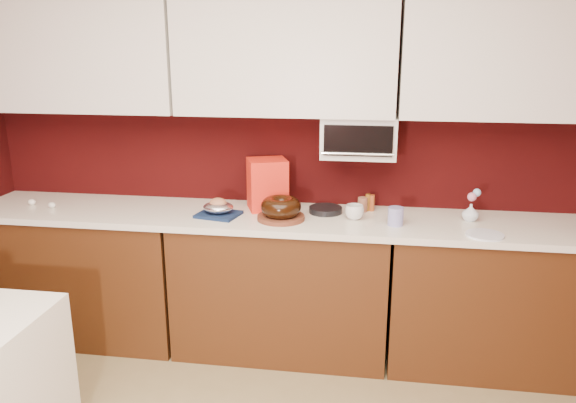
# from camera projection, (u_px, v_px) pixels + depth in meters

# --- Properties ---
(wall_back) EXTENTS (4.00, 0.02, 2.50)m
(wall_back) POSITION_uv_depth(u_px,v_px,m) (289.00, 150.00, 3.65)
(wall_back) COLOR #320606
(wall_back) RESTS_ON floor
(base_cabinet_left) EXTENTS (1.31, 0.58, 0.86)m
(base_cabinet_left) POSITION_uv_depth(u_px,v_px,m) (87.00, 274.00, 3.77)
(base_cabinet_left) COLOR #48240E
(base_cabinet_left) RESTS_ON floor
(base_cabinet_center) EXTENTS (1.31, 0.58, 0.86)m
(base_cabinet_center) POSITION_uv_depth(u_px,v_px,m) (282.00, 286.00, 3.58)
(base_cabinet_center) COLOR #48240E
(base_cabinet_center) RESTS_ON floor
(base_cabinet_right) EXTENTS (1.31, 0.58, 0.86)m
(base_cabinet_right) POSITION_uv_depth(u_px,v_px,m) (500.00, 300.00, 3.38)
(base_cabinet_right) COLOR #48240E
(base_cabinet_right) RESTS_ON floor
(countertop) EXTENTS (4.00, 0.62, 0.04)m
(countertop) POSITION_uv_depth(u_px,v_px,m) (282.00, 219.00, 3.45)
(countertop) COLOR white
(countertop) RESTS_ON base_cabinet_center
(upper_cabinet_left) EXTENTS (1.31, 0.33, 0.70)m
(upper_cabinet_left) POSITION_uv_depth(u_px,v_px,m) (76.00, 55.00, 3.52)
(upper_cabinet_left) COLOR white
(upper_cabinet_left) RESTS_ON wall_back
(upper_cabinet_center) EXTENTS (1.31, 0.33, 0.70)m
(upper_cabinet_center) POSITION_uv_depth(u_px,v_px,m) (285.00, 56.00, 3.33)
(upper_cabinet_center) COLOR white
(upper_cabinet_center) RESTS_ON wall_back
(upper_cabinet_right) EXTENTS (1.31, 0.33, 0.70)m
(upper_cabinet_right) POSITION_uv_depth(u_px,v_px,m) (521.00, 56.00, 3.14)
(upper_cabinet_right) COLOR white
(upper_cabinet_right) RESTS_ON wall_back
(toaster_oven) EXTENTS (0.45, 0.30, 0.25)m
(toaster_oven) POSITION_uv_depth(u_px,v_px,m) (359.00, 136.00, 3.41)
(toaster_oven) COLOR white
(toaster_oven) RESTS_ON upper_cabinet_center
(toaster_oven_door) EXTENTS (0.40, 0.02, 0.18)m
(toaster_oven_door) POSITION_uv_depth(u_px,v_px,m) (358.00, 141.00, 3.26)
(toaster_oven_door) COLOR black
(toaster_oven_door) RESTS_ON toaster_oven
(toaster_oven_handle) EXTENTS (0.42, 0.02, 0.02)m
(toaster_oven_handle) POSITION_uv_depth(u_px,v_px,m) (358.00, 154.00, 3.27)
(toaster_oven_handle) COLOR silver
(toaster_oven_handle) RESTS_ON toaster_oven
(cake_base) EXTENTS (0.35, 0.35, 0.03)m
(cake_base) POSITION_uv_depth(u_px,v_px,m) (281.00, 218.00, 3.36)
(cake_base) COLOR brown
(cake_base) RESTS_ON countertop
(bundt_cake) EXTENTS (0.28, 0.28, 0.10)m
(bundt_cake) POSITION_uv_depth(u_px,v_px,m) (281.00, 207.00, 3.35)
(bundt_cake) COLOR black
(bundt_cake) RESTS_ON cake_base
(navy_towel) EXTENTS (0.28, 0.25, 0.02)m
(navy_towel) POSITION_uv_depth(u_px,v_px,m) (218.00, 214.00, 3.44)
(navy_towel) COLOR #122345
(navy_towel) RESTS_ON countertop
(foil_ham_nest) EXTENTS (0.21, 0.18, 0.07)m
(foil_ham_nest) POSITION_uv_depth(u_px,v_px,m) (218.00, 207.00, 3.43)
(foil_ham_nest) COLOR white
(foil_ham_nest) RESTS_ON navy_towel
(roasted_ham) EXTENTS (0.12, 0.10, 0.07)m
(roasted_ham) POSITION_uv_depth(u_px,v_px,m) (218.00, 203.00, 3.42)
(roasted_ham) COLOR tan
(roasted_ham) RESTS_ON foil_ham_nest
(pandoro_box) EXTENTS (0.30, 0.28, 0.32)m
(pandoro_box) POSITION_uv_depth(u_px,v_px,m) (267.00, 184.00, 3.56)
(pandoro_box) COLOR red
(pandoro_box) RESTS_ON countertop
(dark_pan) EXTENTS (0.23, 0.23, 0.04)m
(dark_pan) POSITION_uv_depth(u_px,v_px,m) (325.00, 210.00, 3.51)
(dark_pan) COLOR black
(dark_pan) RESTS_ON countertop
(coffee_mug) EXTENTS (0.12, 0.12, 0.11)m
(coffee_mug) POSITION_uv_depth(u_px,v_px,m) (354.00, 211.00, 3.36)
(coffee_mug) COLOR silver
(coffee_mug) RESTS_ON countertop
(blue_jar) EXTENTS (0.12, 0.12, 0.11)m
(blue_jar) POSITION_uv_depth(u_px,v_px,m) (396.00, 216.00, 3.25)
(blue_jar) COLOR #1B1F98
(blue_jar) RESTS_ON countertop
(flower_vase) EXTENTS (0.09, 0.09, 0.12)m
(flower_vase) POSITION_uv_depth(u_px,v_px,m) (471.00, 211.00, 3.33)
(flower_vase) COLOR silver
(flower_vase) RESTS_ON countertop
(flower_pink) EXTENTS (0.05, 0.05, 0.05)m
(flower_pink) POSITION_uv_depth(u_px,v_px,m) (472.00, 197.00, 3.31)
(flower_pink) COLOR pink
(flower_pink) RESTS_ON flower_vase
(flower_blue) EXTENTS (0.05, 0.05, 0.05)m
(flower_blue) POSITION_uv_depth(u_px,v_px,m) (477.00, 193.00, 3.32)
(flower_blue) COLOR #93C2EC
(flower_blue) RESTS_ON flower_vase
(china_plate) EXTENTS (0.24, 0.24, 0.01)m
(china_plate) POSITION_uv_depth(u_px,v_px,m) (485.00, 235.00, 3.08)
(china_plate) COLOR white
(china_plate) RESTS_ON countertop
(amber_bottle) EXTENTS (0.05, 0.05, 0.10)m
(amber_bottle) POSITION_uv_depth(u_px,v_px,m) (372.00, 203.00, 3.53)
(amber_bottle) COLOR #95421B
(amber_bottle) RESTS_ON countertop
(paper_cup) EXTENTS (0.06, 0.06, 0.09)m
(paper_cup) POSITION_uv_depth(u_px,v_px,m) (363.00, 205.00, 3.52)
(paper_cup) COLOR #905841
(paper_cup) RESTS_ON countertop
(egg_left) EXTENTS (0.06, 0.05, 0.04)m
(egg_left) POSITION_uv_depth(u_px,v_px,m) (32.00, 202.00, 3.67)
(egg_left) COLOR white
(egg_left) RESTS_ON countertop
(egg_right) EXTENTS (0.06, 0.06, 0.04)m
(egg_right) POSITION_uv_depth(u_px,v_px,m) (52.00, 205.00, 3.60)
(egg_right) COLOR silver
(egg_right) RESTS_ON countertop
(amber_bottle_tall) EXTENTS (0.04, 0.04, 0.11)m
(amber_bottle_tall) POSITION_uv_depth(u_px,v_px,m) (368.00, 202.00, 3.53)
(amber_bottle_tall) COLOR brown
(amber_bottle_tall) RESTS_ON countertop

